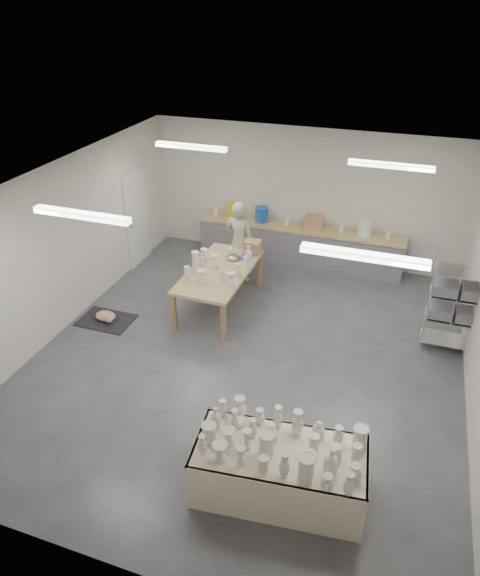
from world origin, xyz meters
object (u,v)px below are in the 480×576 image
at_px(potter, 239,242).
at_px(work_table, 223,268).
at_px(drying_table, 279,468).
at_px(red_stool, 243,261).

bearing_deg(potter, work_table, 98.46).
bearing_deg(drying_table, work_table, 113.30).
bearing_deg(potter, drying_table, 120.45).
distance_m(work_table, red_stool, 1.45).
height_order(work_table, red_stool, work_table).
relative_size(work_table, red_stool, 4.65).
distance_m(drying_table, work_table, 4.49).
relative_size(drying_table, work_table, 0.98).
height_order(drying_table, work_table, work_table).
relative_size(work_table, potter, 1.24).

